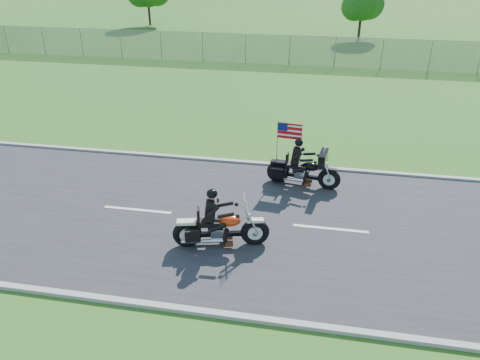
# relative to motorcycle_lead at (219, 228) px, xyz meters

# --- Properties ---
(ground) EXTENTS (420.00, 420.00, 0.00)m
(ground) POSITION_rel_motorcycle_lead_xyz_m (-0.96, 1.36, -0.57)
(ground) COLOR #255A1C
(ground) RESTS_ON ground
(road) EXTENTS (120.00, 8.00, 0.04)m
(road) POSITION_rel_motorcycle_lead_xyz_m (-0.96, 1.36, -0.55)
(road) COLOR #28282B
(road) RESTS_ON ground
(curb_north) EXTENTS (120.00, 0.18, 0.12)m
(curb_north) POSITION_rel_motorcycle_lead_xyz_m (-0.96, 5.41, -0.52)
(curb_north) COLOR #9E9B93
(curb_north) RESTS_ON ground
(curb_south) EXTENTS (120.00, 0.18, 0.12)m
(curb_south) POSITION_rel_motorcycle_lead_xyz_m (-0.96, -2.69, -0.52)
(curb_south) COLOR #9E9B93
(curb_south) RESTS_ON ground
(fence) EXTENTS (60.00, 0.03, 2.00)m
(fence) POSITION_rel_motorcycle_lead_xyz_m (-5.96, 21.36, 0.43)
(fence) COLOR gray
(fence) RESTS_ON ground
(tree_fence_near) EXTENTS (3.52, 3.28, 4.75)m
(tree_fence_near) POSITION_rel_motorcycle_lead_xyz_m (5.09, 31.40, 2.40)
(tree_fence_near) COLOR #382316
(tree_fence_near) RESTS_ON ground
(motorcycle_lead) EXTENTS (2.65, 1.06, 1.81)m
(motorcycle_lead) POSITION_rel_motorcycle_lead_xyz_m (0.00, 0.00, 0.00)
(motorcycle_lead) COLOR black
(motorcycle_lead) RESTS_ON ground
(motorcycle_follow) EXTENTS (2.57, 0.93, 2.15)m
(motorcycle_follow) POSITION_rel_motorcycle_lead_xyz_m (2.04, 4.00, 0.02)
(motorcycle_follow) COLOR black
(motorcycle_follow) RESTS_ON ground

